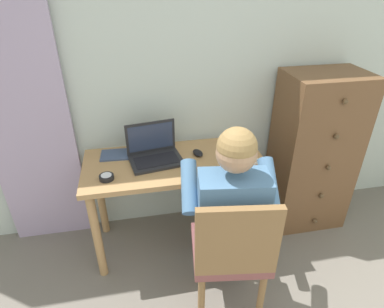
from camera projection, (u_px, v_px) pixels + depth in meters
wall_back at (214, 67)px, 2.24m from camera, size 4.80×0.05×2.50m
curtain_panel at (22, 107)px, 2.06m from camera, size 0.56×0.03×2.14m
desk at (175, 175)px, 2.22m from camera, size 1.21×0.55×0.72m
dresser at (313, 153)px, 2.46m from camera, size 0.57×0.44×1.24m
chair at (232, 251)px, 1.76m from camera, size 0.47×0.46×0.90m
person_seated at (228, 203)px, 1.82m from camera, size 0.58×0.62×1.21m
laptop at (154, 152)px, 2.16m from camera, size 0.38×0.30×0.24m
computer_mouse at (198, 153)px, 2.22m from camera, size 0.08×0.11×0.03m
desk_clock at (107, 177)px, 1.96m from camera, size 0.09×0.09×0.03m
notebook_pad at (116, 155)px, 2.22m from camera, size 0.22×0.16×0.01m
coffee_mug at (247, 163)px, 2.05m from camera, size 0.12×0.08×0.09m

